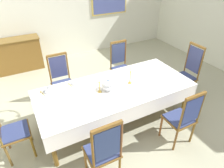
{
  "coord_description": "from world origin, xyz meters",
  "views": [
    {
      "loc": [
        -1.42,
        -2.88,
        2.73
      ],
      "look_at": [
        -0.02,
        -0.21,
        0.78
      ],
      "focal_mm": 31.68,
      "sensor_mm": 36.0,
      "label": 1
    }
  ],
  "objects_px": {
    "chair_head_east": "(188,72)",
    "spoon_secondary": "(41,92)",
    "sideboard": "(14,56)",
    "soup_tureen": "(108,85)",
    "spoon_primary": "(69,84)",
    "chair_north_a": "(62,80)",
    "candlestick_east": "(130,76)",
    "chair_south_a": "(104,150)",
    "chair_north_b": "(121,65)",
    "chair_south_b": "(183,117)",
    "chair_head_west": "(8,128)",
    "dining_table": "(115,91)",
    "candlestick_west": "(99,86)",
    "bowl_near_left": "(75,83)",
    "bowl_near_right": "(49,90)"
  },
  "relations": [
    {
      "from": "candlestick_west",
      "to": "spoon_primary",
      "type": "xyz_separation_m",
      "value": [
        -0.4,
        0.48,
        -0.12
      ]
    },
    {
      "from": "chair_head_east",
      "to": "soup_tureen",
      "type": "height_order",
      "value": "chair_head_east"
    },
    {
      "from": "chair_south_a",
      "to": "spoon_secondary",
      "type": "bearing_deg",
      "value": 108.42
    },
    {
      "from": "chair_south_a",
      "to": "dining_table",
      "type": "bearing_deg",
      "value": 54.43
    },
    {
      "from": "chair_south_a",
      "to": "bowl_near_left",
      "type": "bearing_deg",
      "value": 85.09
    },
    {
      "from": "soup_tureen",
      "to": "spoon_secondary",
      "type": "relative_size",
      "value": 1.4
    },
    {
      "from": "chair_north_a",
      "to": "candlestick_east",
      "type": "height_order",
      "value": "same"
    },
    {
      "from": "dining_table",
      "to": "candlestick_east",
      "type": "bearing_deg",
      "value": -0.0
    },
    {
      "from": "chair_north_a",
      "to": "chair_south_b",
      "type": "bearing_deg",
      "value": 125.08
    },
    {
      "from": "chair_south_a",
      "to": "sideboard",
      "type": "bearing_deg",
      "value": 100.69
    },
    {
      "from": "soup_tureen",
      "to": "candlestick_west",
      "type": "xyz_separation_m",
      "value": [
        -0.17,
        -0.0,
        0.03
      ]
    },
    {
      "from": "spoon_secondary",
      "to": "chair_south_a",
      "type": "bearing_deg",
      "value": -86.73
    },
    {
      "from": "candlestick_west",
      "to": "spoon_primary",
      "type": "relative_size",
      "value": 1.79
    },
    {
      "from": "soup_tureen",
      "to": "bowl_near_left",
      "type": "distance_m",
      "value": 0.64
    },
    {
      "from": "bowl_near_right",
      "to": "candlestick_east",
      "type": "bearing_deg",
      "value": -17.12
    },
    {
      "from": "chair_head_west",
      "to": "chair_head_east",
      "type": "height_order",
      "value": "chair_head_east"
    },
    {
      "from": "candlestick_west",
      "to": "chair_south_b",
      "type": "bearing_deg",
      "value": -45.17
    },
    {
      "from": "chair_north_b",
      "to": "bowl_near_left",
      "type": "xyz_separation_m",
      "value": [
        -1.29,
        -0.56,
        0.2
      ]
    },
    {
      "from": "chair_head_west",
      "to": "soup_tureen",
      "type": "xyz_separation_m",
      "value": [
        1.67,
        -0.0,
        0.26
      ]
    },
    {
      "from": "sideboard",
      "to": "dining_table",
      "type": "bearing_deg",
      "value": 116.06
    },
    {
      "from": "dining_table",
      "to": "chair_north_b",
      "type": "xyz_separation_m",
      "value": [
        0.69,
        1.01,
        -0.11
      ]
    },
    {
      "from": "chair_north_a",
      "to": "chair_south_a",
      "type": "bearing_deg",
      "value": 90.0
    },
    {
      "from": "dining_table",
      "to": "soup_tureen",
      "type": "xyz_separation_m",
      "value": [
        -0.14,
        -0.0,
        0.17
      ]
    },
    {
      "from": "bowl_near_right",
      "to": "spoon_secondary",
      "type": "height_order",
      "value": "bowl_near_right"
    },
    {
      "from": "dining_table",
      "to": "bowl_near_left",
      "type": "relative_size",
      "value": 19.09
    },
    {
      "from": "chair_south_b",
      "to": "spoon_primary",
      "type": "relative_size",
      "value": 6.1
    },
    {
      "from": "chair_south_b",
      "to": "spoon_primary",
      "type": "bearing_deg",
      "value": 133.32
    },
    {
      "from": "candlestick_east",
      "to": "sideboard",
      "type": "relative_size",
      "value": 0.25
    },
    {
      "from": "chair_head_east",
      "to": "sideboard",
      "type": "height_order",
      "value": "chair_head_east"
    },
    {
      "from": "chair_north_a",
      "to": "chair_north_b",
      "type": "bearing_deg",
      "value": -179.95
    },
    {
      "from": "sideboard",
      "to": "chair_head_east",
      "type": "bearing_deg",
      "value": 137.3
    },
    {
      "from": "chair_south_a",
      "to": "chair_head_east",
      "type": "relative_size",
      "value": 0.94
    },
    {
      "from": "chair_north_b",
      "to": "bowl_near_left",
      "type": "height_order",
      "value": "chair_north_b"
    },
    {
      "from": "spoon_secondary",
      "to": "bowl_near_right",
      "type": "bearing_deg",
      "value": -26.51
    },
    {
      "from": "soup_tureen",
      "to": "spoon_primary",
      "type": "xyz_separation_m",
      "value": [
        -0.56,
        0.48,
        -0.09
      ]
    },
    {
      "from": "sideboard",
      "to": "soup_tureen",
      "type": "bearing_deg",
      "value": 113.86
    },
    {
      "from": "chair_south_a",
      "to": "chair_south_b",
      "type": "relative_size",
      "value": 1.05
    },
    {
      "from": "chair_head_east",
      "to": "spoon_secondary",
      "type": "bearing_deg",
      "value": 81.45
    },
    {
      "from": "dining_table",
      "to": "chair_head_east",
      "type": "relative_size",
      "value": 2.32
    },
    {
      "from": "chair_north_b",
      "to": "bowl_near_right",
      "type": "distance_m",
      "value": 1.88
    },
    {
      "from": "chair_north_b",
      "to": "chair_head_west",
      "type": "xyz_separation_m",
      "value": [
        -2.51,
        -1.01,
        0.02
      ]
    },
    {
      "from": "chair_head_west",
      "to": "spoon_primary",
      "type": "distance_m",
      "value": 1.22
    },
    {
      "from": "candlestick_west",
      "to": "candlestick_east",
      "type": "relative_size",
      "value": 0.88
    },
    {
      "from": "spoon_primary",
      "to": "sideboard",
      "type": "relative_size",
      "value": 0.12
    },
    {
      "from": "spoon_primary",
      "to": "chair_north_a",
      "type": "bearing_deg",
      "value": 84.08
    },
    {
      "from": "soup_tureen",
      "to": "bowl_near_right",
      "type": "relative_size",
      "value": 1.34
    },
    {
      "from": "chair_head_east",
      "to": "sideboard",
      "type": "bearing_deg",
      "value": 47.3
    },
    {
      "from": "candlestick_west",
      "to": "spoon_secondary",
      "type": "relative_size",
      "value": 1.83
    },
    {
      "from": "chair_north_b",
      "to": "chair_head_west",
      "type": "bearing_deg",
      "value": 21.99
    },
    {
      "from": "candlestick_west",
      "to": "chair_south_a",
      "type": "bearing_deg",
      "value": -112.32
    }
  ]
}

